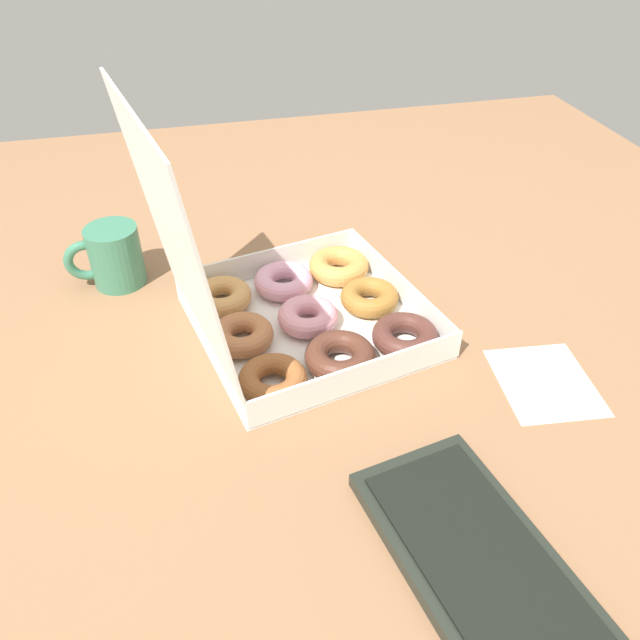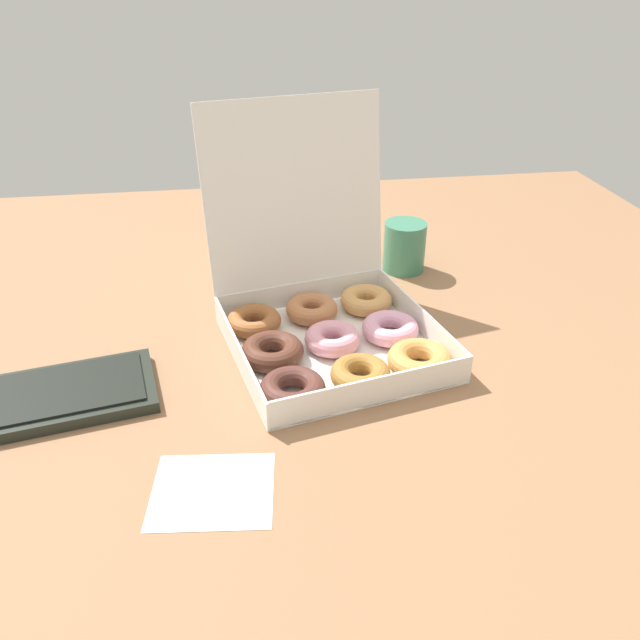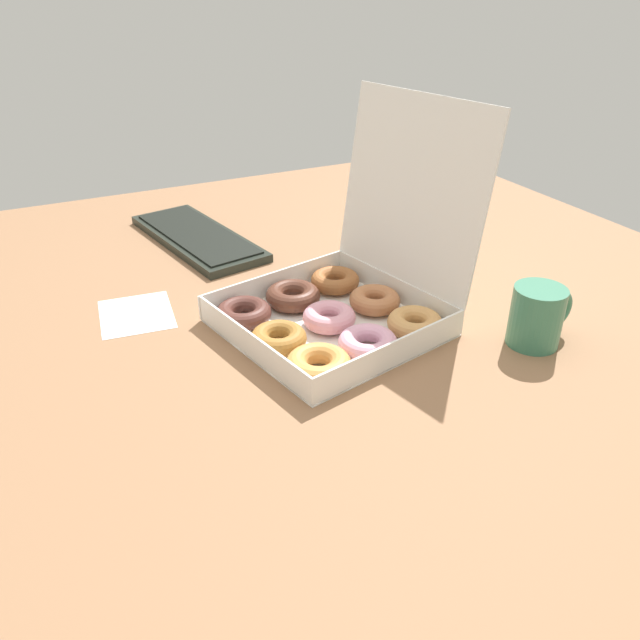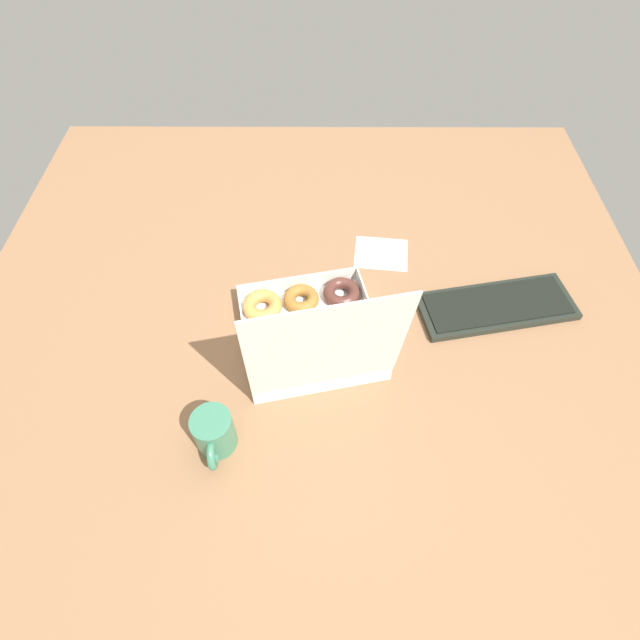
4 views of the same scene
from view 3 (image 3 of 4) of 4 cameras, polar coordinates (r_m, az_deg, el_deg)
name	(u,v)px [view 3 (image 3 of 4)]	position (r cm, az deg, el deg)	size (l,w,h in cm)	color
ground_plane	(308,335)	(108.30, -1.09, -1.41)	(180.00, 180.00, 2.00)	#916646
donut_box	(337,305)	(107.50, 1.55, 1.40)	(39.38, 42.99, 36.92)	white
keyboard	(198,237)	(146.04, -11.13, 7.43)	(42.04, 22.17, 2.20)	black
coffee_mug	(538,315)	(107.86, 19.33, 0.42)	(8.56, 12.51, 10.16)	#3A795C
paper_napkin	(136,314)	(117.54, -16.45, 0.54)	(14.88, 12.65, 0.15)	white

